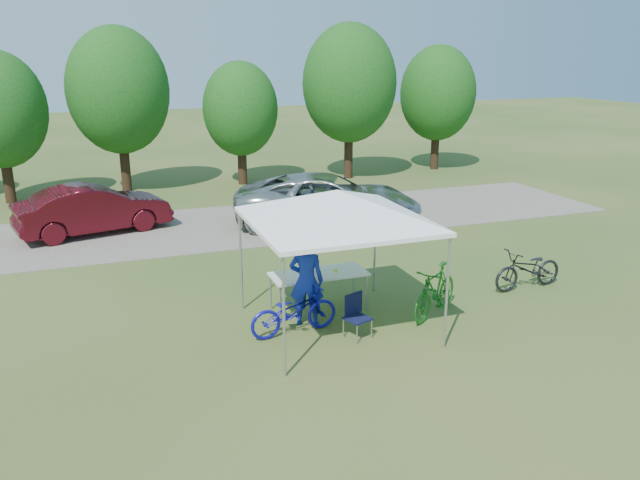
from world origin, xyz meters
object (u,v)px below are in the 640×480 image
Objects in this scene: bike_blue at (294,311)px; bike_green at (435,291)px; folding_chair at (356,312)px; sedan at (94,209)px; cooler at (307,267)px; cyclist at (306,281)px; bike_dark at (529,269)px; folding_table at (319,275)px; minivan at (329,200)px.

bike_green is at bearing -99.51° from bike_blue.
folding_chair is at bearing -113.73° from bike_green.
cooler is at bearing -166.98° from sedan.
cyclist is 9.04m from sedan.
sedan is (-9.07, 8.11, 0.26)m from bike_dark.
folding_table is 6.53m from minivan.
bike_dark reaches higher than bike_blue.
sedan is (-4.23, 7.62, -0.04)m from folding_table.
cyclist reaches higher than cooler.
bike_blue is (-0.57, -0.91, -0.51)m from cooler.
folding_table is at bearing -104.06° from cyclist.
cyclist is 1.03× the size of bike_dark.
bike_blue is 9.19m from sedan.
cooler is (-0.26, 0.00, 0.21)m from folding_table.
bike_green is 0.99× the size of bike_dark.
sedan is at bearing 15.17° from bike_blue.
cooler is 0.08× the size of minivan.
cooler is 2.64m from bike_green.
cyclist is at bearing -169.91° from sedan.
sedan is at bearing -135.27° from bike_dark.
folding_chair is 7.78m from minivan.
minivan is at bearing 142.78° from bike_green.
folding_table is 1.27m from bike_blue.
cyclist is 0.42× the size of sedan.
bike_green is at bearing -9.61° from folding_chair.
cooler is 0.25× the size of bike_green.
cooler is 5.14m from bike_dark.
folding_chair is 0.47× the size of bike_green.
minivan is (2.77, 6.02, -0.17)m from cooler.
folding_table is at bearing -165.47° from sedan.
sedan is at bearing -177.81° from bike_green.
minivan is (2.29, 7.43, 0.32)m from folding_chair.
cyclist is (-0.69, 0.81, 0.43)m from folding_chair.
minivan is (0.40, 7.09, 0.28)m from bike_green.
sedan reaches higher than bike_dark.
bike_dark is (4.84, -0.49, -0.30)m from folding_table.
bike_blue is at bearing 65.11° from cyclist.
minivan reaches higher than bike_green.
cyclist reaches higher than bike_blue.
cooler is at bearing -148.11° from bike_green.
folding_table is at bearing -150.68° from bike_green.
sedan is at bearing 96.41° from folding_chair.
folding_table is 1.12× the size of bike_green.
bike_dark is (5.10, -0.49, -0.51)m from cooler.
bike_blue is at bearing -172.78° from sedan.
bike_dark is at bearing -92.34° from bike_blue.
cooler is at bearing -85.19° from cyclist.
bike_dark reaches higher than folding_chair.
bike_blue is 0.98× the size of bike_dark.
cooler reaches higher than bike_dark.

